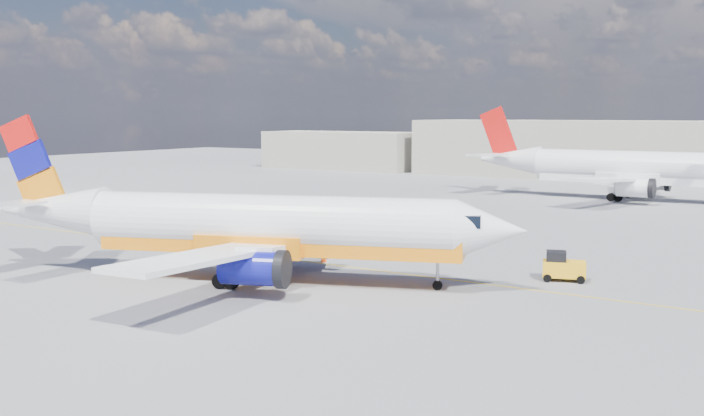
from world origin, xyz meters
The scene contains 8 objects.
ground centered at (0.00, 0.00, 0.00)m, with size 240.00×240.00×0.00m, color slate.
taxi_line centered at (0.00, 3.00, 0.01)m, with size 70.00×0.15×0.01m, color gold.
terminal_main centered at (5.00, 75.00, 4.00)m, with size 70.00×14.00×8.00m, color #B7B09E.
terminal_annex centered at (-45.00, 72.00, 3.00)m, with size 26.00×10.00×6.00m, color #B7B09E.
main_jet centered at (-1.05, -3.03, 3.00)m, with size 29.53×22.37×9.00m.
second_jet centered at (6.09, 48.96, 3.27)m, with size 32.37×25.61×9.81m.
gse_tug centered at (12.84, 6.05, 0.76)m, with size 2.51×2.00×1.60m.
traffic_cone centered at (-0.97, 3.32, 0.30)m, with size 0.44×0.44×0.61m.
Camera 1 is at (25.79, -35.08, 9.00)m, focal length 40.00 mm.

